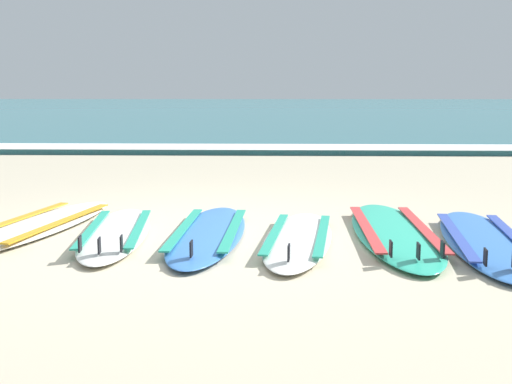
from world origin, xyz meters
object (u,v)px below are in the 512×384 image
Objects in this scene: surfboard_1 at (116,232)px; surfboard_5 at (485,240)px; surfboard_3 at (298,238)px; surfboard_2 at (208,233)px; surfboard_0 at (39,225)px; surfboard_4 at (394,232)px.

surfboard_1 and surfboard_5 have the same top height.
surfboard_2 is at bearing 167.06° from surfboard_3.
surfboard_2 and surfboard_5 have the same top height.
surfboard_0 is 1.07× the size of surfboard_2.
surfboard_3 is at bearing 178.61° from surfboard_5.
surfboard_2 is 0.76m from surfboard_3.
surfboard_3 is (0.74, -0.17, 0.00)m from surfboard_2.
surfboard_3 and surfboard_5 have the same top height.
surfboard_3 is 0.83× the size of surfboard_4.
surfboard_0 is 1.54m from surfboard_2.
surfboard_0 is at bearing 176.58° from surfboard_4.
surfboard_0 is 2.29m from surfboard_3.
surfboard_1 is 1.01× the size of surfboard_3.
surfboard_3 is at bearing -12.94° from surfboard_2.
surfboard_1 is (0.75, -0.27, 0.00)m from surfboard_0.
surfboard_0 and surfboard_5 have the same top height.
surfboard_5 is (0.66, -0.29, 0.00)m from surfboard_4.
surfboard_5 is at bearing -3.82° from surfboard_1.
surfboard_1 is at bearing -20.16° from surfboard_0.
surfboard_1 is at bearing -177.73° from surfboard_4.
surfboard_2 is (1.52, -0.27, -0.00)m from surfboard_0.
surfboard_4 is (1.54, 0.08, 0.00)m from surfboard_2.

